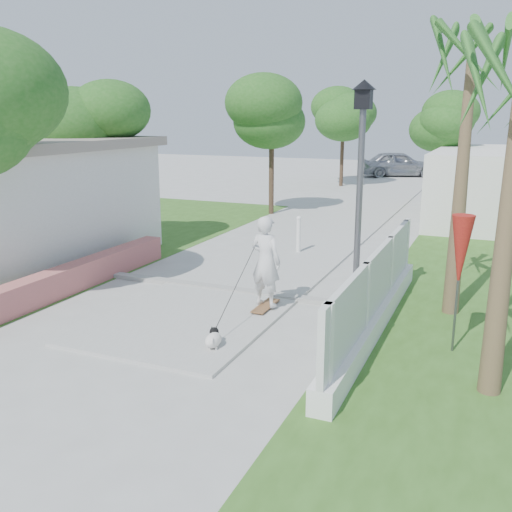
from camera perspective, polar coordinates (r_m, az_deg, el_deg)
The scene contains 17 objects.
ground at distance 8.15m, azimuth -21.71°, elevation -15.17°, with size 90.00×90.00×0.00m, color #B7B7B2.
path_strip at distance 25.74m, azimuth 11.09°, elevation 5.18°, with size 3.20×36.00×0.06m, color #B7B7B2.
curb at distance 12.69m, azimuth -2.52°, elevation -3.41°, with size 6.50×0.25×0.10m, color #999993.
grass_left at distance 18.21m, azimuth -19.95°, elevation 0.96°, with size 8.00×20.00×0.01m, color #355D1D.
pink_wall at distance 12.54m, azimuth -21.32°, elevation -3.34°, with size 0.45×8.20×0.80m.
lattice_fence at distance 10.61m, azimuth 11.90°, elevation -4.42°, with size 0.35×7.00×1.50m.
street_lamp at distance 10.77m, azimuth 10.31°, elevation 6.22°, with size 0.44×0.44×4.44m.
bollard at distance 16.08m, azimuth 4.27°, elevation 2.24°, with size 0.14×0.14×1.09m.
patio_umbrella at distance 9.66m, azimuth 19.79°, elevation 0.28°, with size 0.36×0.36×2.30m.
tree_left_mid at distance 17.17m, azimuth -16.01°, elevation 12.29°, with size 3.20×3.20×4.85m.
tree_path_left at distance 22.46m, azimuth 1.62°, elevation 13.90°, with size 3.40×3.40×5.23m.
tree_path_right at distance 24.98m, azimuth 18.87°, elevation 12.44°, with size 3.00×3.00×4.79m.
tree_path_far at distance 31.92m, azimuth 8.76°, elevation 13.76°, with size 3.20×3.20×5.17m.
palm_far at distance 11.45m, azimuth 20.64°, elevation 16.36°, with size 1.80×1.80×5.30m.
skateboarder at distance 10.88m, azimuth -0.27°, elevation -1.69°, with size 0.74×2.50×1.94m.
dog at distance 9.63m, azimuth -4.28°, elevation -8.26°, with size 0.37×0.51×0.37m.
parked_car at distance 37.52m, azimuth 14.09°, elevation 8.91°, with size 1.92×4.78×1.63m, color #A0A2A7.
Camera 1 is at (5.26, -4.91, 3.83)m, focal length 40.00 mm.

